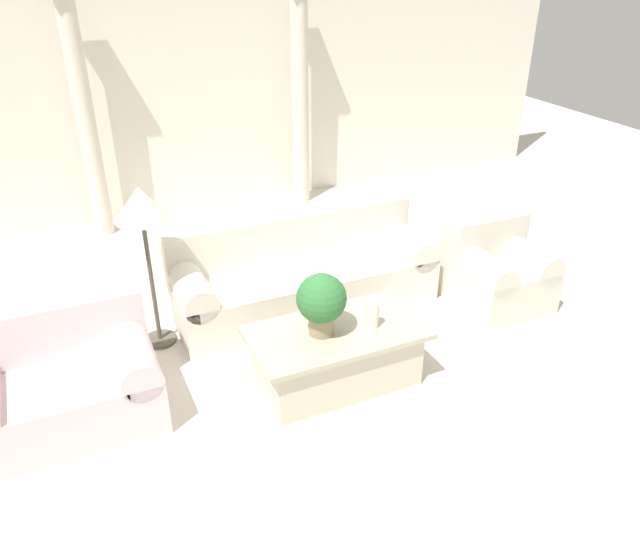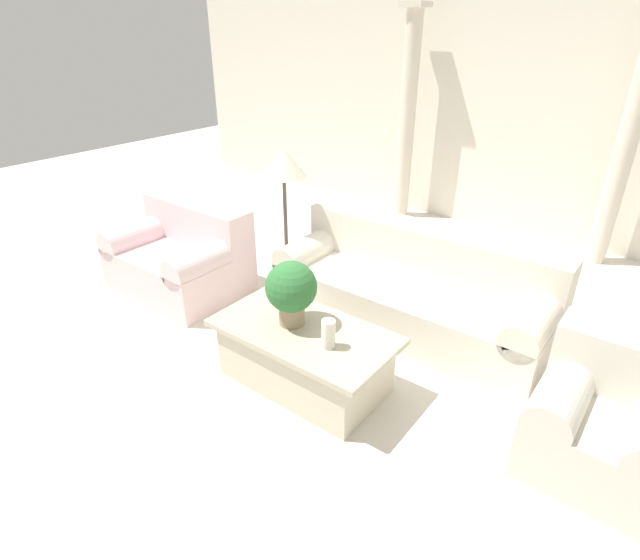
% 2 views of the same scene
% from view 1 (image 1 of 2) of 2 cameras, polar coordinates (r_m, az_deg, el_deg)
% --- Properties ---
extents(ground_plane, '(16.00, 16.00, 0.00)m').
position_cam_1_polar(ground_plane, '(5.15, -1.78, -6.24)').
color(ground_plane, silver).
extents(wall_back, '(10.00, 0.06, 3.20)m').
position_cam_1_polar(wall_back, '(7.57, -12.41, 17.84)').
color(wall_back, silver).
rests_on(wall_back, ground_plane).
extents(sofa_long, '(2.32, 0.89, 0.81)m').
position_cam_1_polar(sofa_long, '(5.63, -1.85, 0.89)').
color(sofa_long, beige).
rests_on(sofa_long, ground_plane).
extents(loveseat, '(1.25, 0.89, 0.81)m').
position_cam_1_polar(loveseat, '(4.65, -22.69, -8.09)').
color(loveseat, silver).
rests_on(loveseat, ground_plane).
extents(coffee_table, '(1.28, 0.70, 0.46)m').
position_cam_1_polar(coffee_table, '(4.66, 1.50, -6.90)').
color(coffee_table, beige).
rests_on(coffee_table, ground_plane).
extents(potted_plant, '(0.36, 0.36, 0.47)m').
position_cam_1_polar(potted_plant, '(4.36, 0.13, -1.92)').
color(potted_plant, '#937F60').
rests_on(potted_plant, coffee_table).
extents(pillar_candle, '(0.09, 0.09, 0.20)m').
position_cam_1_polar(pillar_candle, '(4.54, 4.84, -3.21)').
color(pillar_candle, silver).
rests_on(pillar_candle, coffee_table).
extents(floor_lamp, '(0.41, 0.41, 1.36)m').
position_cam_1_polar(floor_lamp, '(4.87, -16.01, 5.92)').
color(floor_lamp, '#4C473D').
rests_on(floor_lamp, ground_plane).
extents(column_left, '(0.28, 0.28, 2.54)m').
position_cam_1_polar(column_left, '(7.17, -20.66, 13.64)').
color(column_left, beige).
rests_on(column_left, ground_plane).
extents(column_right, '(0.28, 0.28, 2.54)m').
position_cam_1_polar(column_right, '(7.71, -1.83, 16.37)').
color(column_right, beige).
rests_on(column_right, ground_plane).
extents(armchair, '(0.77, 0.79, 0.77)m').
position_cam_1_polar(armchair, '(5.86, 15.80, 1.03)').
color(armchair, beige).
rests_on(armchair, ground_plane).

